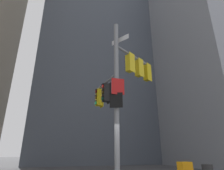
{
  "coord_description": "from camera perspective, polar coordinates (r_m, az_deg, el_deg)",
  "views": [
    {
      "loc": [
        -2.59,
        -8.07,
        1.31
      ],
      "look_at": [
        -0.17,
        0.19,
        4.45
      ],
      "focal_mm": 29.67,
      "sensor_mm": 36.0,
      "label": 1
    }
  ],
  "objects": [
    {
      "name": "building_mid_block",
      "position": [
        32.82,
        -5.37,
        6.12
      ],
      "size": [
        16.84,
        16.84,
        31.5
      ],
      "primitive_type": "cube",
      "color": "#4C5460",
      "rests_on": "ground"
    },
    {
      "name": "building_tower_right",
      "position": [
        30.98,
        27.86,
        10.44
      ],
      "size": [
        16.3,
        16.3,
        31.66
      ],
      "primitive_type": "cube",
      "color": "#9399A3",
      "rests_on": "ground"
    },
    {
      "name": "signal_pole_assembly",
      "position": [
        10.04,
        3.02,
        0.31
      ],
      "size": [
        3.41,
        2.91,
        7.95
      ],
      "color": "gray",
      "rests_on": "ground"
    }
  ]
}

